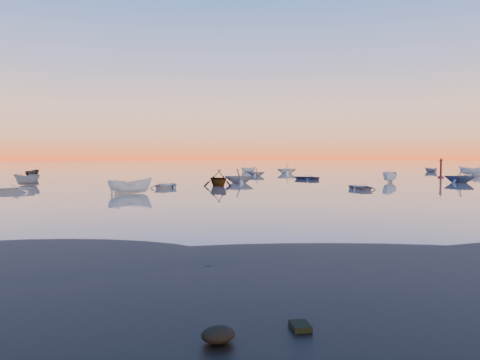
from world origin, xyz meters
name	(u,v)px	position (x,y,z in m)	size (l,w,h in m)	color
ground	(131,171)	(0.00, 100.00, 0.00)	(600.00, 600.00, 0.00)	slate
mud_lobes	(466,234)	(0.00, -1.00, 0.01)	(140.00, 6.00, 0.07)	black
moored_fleet	(177,179)	(0.00, 53.00, 0.00)	(124.00, 58.00, 1.20)	silver
boat_near_center	(130,194)	(-10.58, 27.52, 0.00)	(4.09, 1.73, 1.42)	silver
boat_near_right	(459,183)	(32.37, 30.11, 0.00)	(3.92, 1.77, 1.37)	navy
channel_marker	(441,169)	(41.91, 42.99, 1.32)	(0.94, 0.94, 3.35)	#4B1010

